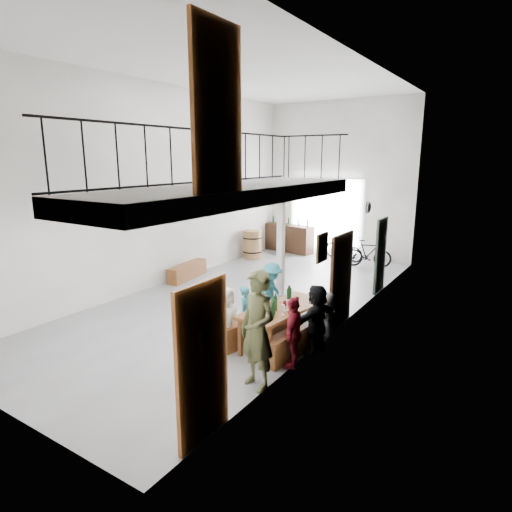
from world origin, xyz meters
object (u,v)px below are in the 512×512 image
Objects in this scene: host_standing at (258,330)px; bicycle_near at (344,248)px; side_bench at (187,271)px; tasting_table at (283,311)px; bench_inner at (254,328)px; serving_counter at (289,238)px; oak_barrel at (252,244)px.

host_standing is 9.18m from bicycle_near.
bicycle_near is (3.04, 4.82, 0.20)m from side_bench.
tasting_table is 0.79m from bench_inner.
serving_counter is (-3.95, 7.59, -0.19)m from tasting_table.
bench_inner is 1.11× the size of host_standing.
serving_counter reaches higher than oak_barrel.
tasting_table is at bearing 121.65° from host_standing.
bicycle_near is (-2.06, 8.93, -0.52)m from host_standing.
bench_inner is 4.83m from side_bench.
tasting_table is at bearing 14.25° from bench_inner.
bicycle_near is at bearing 28.37° from oak_barrel.
host_standing reaches higher than bench_inner.
serving_counter reaches higher than bicycle_near.
serving_counter is at bearing 71.91° from oak_barrel.
oak_barrel is at bearing 140.57° from host_standing.
tasting_table is 1.04× the size of serving_counter.
bench_inner is 2.08× the size of oak_barrel.
tasting_table reaches higher than side_bench.
bicycle_near reaches higher than tasting_table.
tasting_table is 7.60m from bicycle_near.
side_bench is (-4.70, 2.59, -0.48)m from tasting_table.
serving_counter is at bearing 132.44° from host_standing.
side_bench is at bearing -93.24° from oak_barrel.
side_bench is 0.83× the size of serving_counter.
oak_barrel is at bearing 136.40° from bicycle_near.
host_standing is at bearing -38.86° from side_bench.
oak_barrel reaches higher than bicycle_near.
bench_inner is 8.32m from serving_counter.
host_standing is at bearing -67.75° from tasting_table.
tasting_table is 7.41m from oak_barrel.
side_bench is at bearing -90.08° from serving_counter.
serving_counter is at bearing 124.62° from bench_inner.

